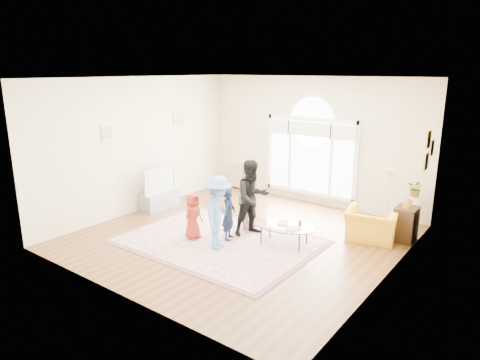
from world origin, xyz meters
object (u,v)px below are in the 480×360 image
Objects in this scene: armchair at (371,225)px; area_rug at (219,241)px; tv_console at (159,200)px; television at (159,179)px; coffee_table at (284,226)px.

area_rug is at bearing 26.82° from armchair.
armchair is (2.42, 1.91, 0.31)m from area_rug.
area_rug is 2.68m from tv_console.
area_rug is 2.76m from television.
coffee_table is (3.70, -0.16, -0.33)m from television.
tv_console is (-2.55, 0.78, 0.20)m from area_rug.
television is (-2.55, 0.78, 0.72)m from area_rug.
television is 3.72m from coffee_table.
coffee_table is at bearing -2.42° from tv_console.
armchair is at bearing 35.35° from coffee_table.
tv_console reaches higher than area_rug.
television is (0.01, 0.00, 0.52)m from tv_console.
armchair is (4.96, 1.13, -0.41)m from television.
armchair is (1.27, 1.29, -0.09)m from coffee_table.
area_rug is 3.09m from armchair.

